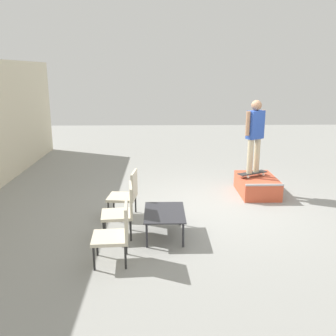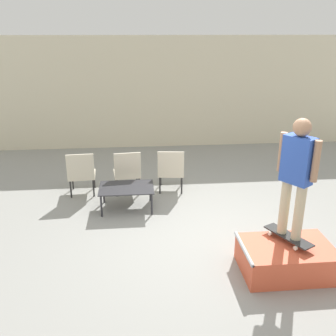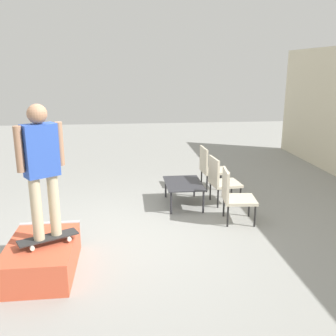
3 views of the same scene
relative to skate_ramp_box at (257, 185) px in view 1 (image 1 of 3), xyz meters
The scene contains 8 objects.
ground_plane 1.30m from the skate_ramp_box, 132.25° to the left, with size 24.00×24.00×0.00m, color gray.
skate_ramp_box is the anchor object (origin of this frame).
skateboard_on_ramp 0.30m from the skate_ramp_box, 69.05° to the left, with size 0.50×0.73×0.07m.
person_skater 1.25m from the skate_ramp_box, 69.05° to the left, with size 0.38×0.49×1.62m.
coffee_table 3.06m from the skate_ramp_box, 135.58° to the left, with size 0.99×0.68×0.43m.
patio_chair_left 4.20m from the skate_ramp_box, 137.23° to the left, with size 0.55×0.55×0.90m.
patio_chair_center 3.59m from the skate_ramp_box, 127.38° to the left, with size 0.57×0.57×0.90m.
patio_chair_right 3.14m from the skate_ramp_box, 114.49° to the left, with size 0.57×0.57×0.90m.
Camera 1 is at (-7.22, 1.27, 2.74)m, focal length 40.00 mm.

